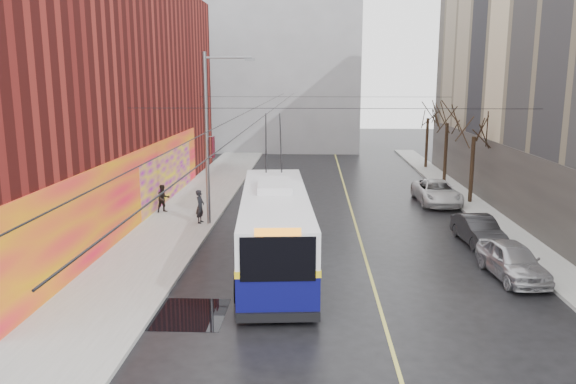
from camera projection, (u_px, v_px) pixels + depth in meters
The scene contains 20 objects.
ground at pixel (335, 301), 19.74m from camera, with size 140.00×140.00×0.00m, color black.
sidewalk_left at pixel (186, 215), 31.81m from camera, with size 4.00×60.00×0.15m, color gray.
sidewalk_right at pixel (489, 218), 31.09m from camera, with size 2.00×60.00×0.15m, color gray.
lane_line at pixel (351, 210), 33.38m from camera, with size 0.12×50.00×0.01m, color #BFB74C.
building_left at pixel (54, 91), 32.74m from camera, with size 12.11×36.00×14.00m.
building_far at pixel (267, 66), 62.26m from camera, with size 20.50×12.10×18.00m.
streetlight_pole at pixel (210, 135), 28.83m from camera, with size 2.65×0.60×9.00m.
catenary_wires at pixel (284, 103), 33.07m from camera, with size 18.00×60.00×0.22m.
tree_near at pixel (475, 124), 34.03m from camera, with size 3.20×3.20×6.40m.
tree_mid at pixel (448, 113), 40.83m from camera, with size 3.20×3.20×6.68m.
tree_far at pixel (428, 109), 47.71m from camera, with size 3.20×3.20×6.57m.
puddle at pixel (186, 314), 18.60m from camera, with size 2.61×2.68×0.01m, color black.
pigeons_flying at pixel (263, 82), 28.07m from camera, with size 2.78×2.45×0.64m.
trolleybus at pixel (275, 226), 23.28m from camera, with size 3.69×12.67×5.94m.
parked_car_a at pixel (512, 260), 21.88m from camera, with size 1.67×4.16×1.42m, color #B6B6BB.
parked_car_b at pixel (478, 230), 26.39m from camera, with size 1.41×4.03×1.33m, color black.
parked_car_c at pixel (437, 192), 35.01m from camera, with size 2.38×5.16×1.43m, color silver.
following_car at pixel (275, 185), 37.20m from camera, with size 1.71×4.25×1.45m, color #9E9EA2.
pedestrian_a at pixel (200, 206), 29.67m from camera, with size 0.65×0.42×1.77m, color black.
pedestrian_b at pixel (163, 199), 32.04m from camera, with size 0.78×0.60×1.60m, color black.
Camera 1 is at (-0.85, -18.64, 7.66)m, focal length 35.00 mm.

